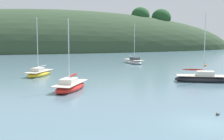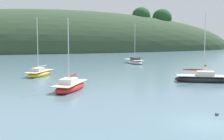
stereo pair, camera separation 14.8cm
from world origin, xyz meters
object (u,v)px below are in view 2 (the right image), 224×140
Objects in this scene: sailboat_navy_dinghy at (70,86)px; sailboat_yellow_far at (134,62)px; duck_lone_right at (217,115)px; sailboat_grey_yawl at (39,73)px; mooring_buoy_channel at (206,65)px; sailboat_teal_outer at (201,78)px.

sailboat_yellow_far is (17.08, 25.38, 0.00)m from sailboat_navy_dinghy.
sailboat_navy_dinghy is at bearing 122.30° from duck_lone_right.
mooring_buoy_channel is at bearing 8.87° from sailboat_grey_yawl.
sailboat_grey_yawl reaches higher than sailboat_yellow_far.
mooring_buoy_channel is 1.29× the size of duck_lone_right.
sailboat_grey_yawl is at bearing 112.62° from duck_lone_right.
sailboat_grey_yawl is 23.51m from sailboat_yellow_far.
sailboat_navy_dinghy is 12.18m from sailboat_grey_yawl.
duck_lone_right is at bearing -123.57° from mooring_buoy_channel.
duck_lone_right is at bearing -67.38° from sailboat_grey_yawl.
sailboat_yellow_far is at bearing 87.34° from sailboat_teal_outer.
mooring_buoy_channel is at bearing 31.09° from sailboat_navy_dinghy.
sailboat_yellow_far is at bearing 76.70° from duck_lone_right.
mooring_buoy_channel reaches higher than duck_lone_right.
duck_lone_right is (10.30, -24.73, -0.30)m from sailboat_grey_yawl.
duck_lone_right is (-19.49, -29.38, -0.07)m from mooring_buoy_channel.
sailboat_teal_outer reaches higher than sailboat_navy_dinghy.
sailboat_navy_dinghy reaches higher than mooring_buoy_channel.
sailboat_navy_dinghy is 0.89× the size of sailboat_teal_outer.
sailboat_grey_yawl reaches higher than duck_lone_right.
sailboat_navy_dinghy is 15.10m from duck_lone_right.
sailboat_grey_yawl is 1.00× the size of sailboat_yellow_far.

